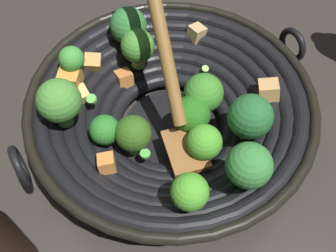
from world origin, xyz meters
The scene contains 2 objects.
ground_plane centered at (0.00, 0.00, 0.00)m, with size 4.00×4.00×0.00m, color #332D28.
wok centered at (0.00, 0.00, 0.06)m, with size 0.40×0.40×0.28m.
Camera 1 is at (-0.11, 0.30, 0.49)m, focal length 40.58 mm.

